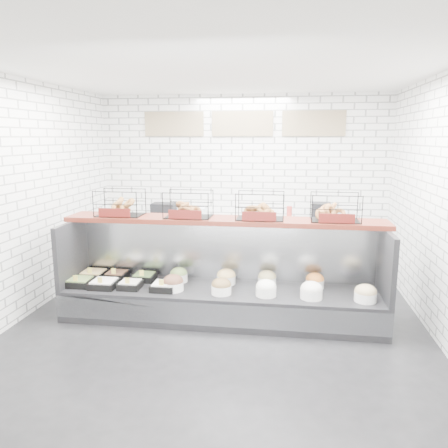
# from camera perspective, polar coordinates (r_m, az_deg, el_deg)

# --- Properties ---
(ground) EXTENTS (5.50, 5.50, 0.00)m
(ground) POSITION_cam_1_polar(r_m,az_deg,el_deg) (5.45, -0.82, -13.37)
(ground) COLOR black
(ground) RESTS_ON ground
(room_shell) EXTENTS (5.02, 5.51, 3.01)m
(room_shell) POSITION_cam_1_polar(r_m,az_deg,el_deg) (5.55, 0.11, 9.06)
(room_shell) COLOR white
(room_shell) RESTS_ON ground
(display_case) EXTENTS (4.00, 0.90, 1.20)m
(display_case) POSITION_cam_1_polar(r_m,az_deg,el_deg) (5.64, -0.40, -8.87)
(display_case) COLOR black
(display_case) RESTS_ON ground
(bagel_shelf) EXTENTS (4.10, 0.50, 0.40)m
(bagel_shelf) POSITION_cam_1_polar(r_m,az_deg,el_deg) (5.54, -0.06, 1.90)
(bagel_shelf) COLOR #48160F
(bagel_shelf) RESTS_ON display_case
(prep_counter) EXTENTS (4.00, 0.60, 1.20)m
(prep_counter) POSITION_cam_1_polar(r_m,az_deg,el_deg) (7.58, 2.01, -2.50)
(prep_counter) COLOR #93969B
(prep_counter) RESTS_ON ground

